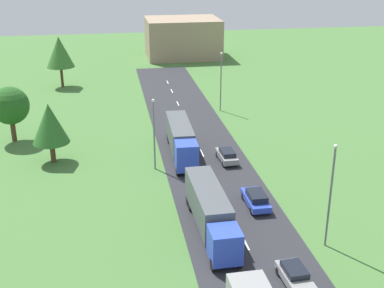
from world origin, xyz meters
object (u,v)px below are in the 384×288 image
car_third (256,199)px  car_fourth (227,155)px  car_second (295,275)px  tree_elm (10,106)px  lamppost_third (154,131)px  tree_oak (60,52)px  tree_pine (50,124)px  lamppost_fourth (221,79)px  distant_building (183,38)px  truck_third (181,139)px  truck_second (211,210)px  lamppost_second (331,191)px

car_third → car_fourth: bearing=91.5°
car_second → tree_elm: tree_elm is taller
car_second → lamppost_third: bearing=109.8°
car_third → tree_oak: 53.60m
car_second → tree_pine: size_ratio=0.56×
lamppost_fourth → distant_building: bearing=89.6°
truck_third → car_second: bearing=-79.8°
tree_elm → car_second: bearing=-53.8°
car_third → truck_third: bearing=110.7°
truck_second → lamppost_third: lamppost_third is taller
truck_second → car_third: bearing=35.4°
car_second → lamppost_fourth: 43.12m
lamppost_fourth → tree_oak: 30.79m
car_third → tree_elm: (-25.85, 22.34, 3.90)m
lamppost_second → truck_third: bearing=113.1°
truck_second → tree_oak: tree_oak is taller
car_fourth → distant_building: 59.95m
lamppost_third → tree_elm: bearing=145.4°
lamppost_fourth → tree_pine: 28.45m
truck_second → car_second: size_ratio=3.10×
tree_oak → tree_pine: tree_oak is taller
car_fourth → tree_oak: size_ratio=0.49×
lamppost_fourth → tree_oak: (-24.71, 18.34, 1.23)m
truck_third → car_fourth: truck_third is taller
tree_oak → car_fourth: bearing=-60.6°
truck_third → lamppost_fourth: size_ratio=1.40×
tree_pine → distant_building: bearing=67.1°
tree_pine → tree_elm: tree_elm is taller
truck_second → car_fourth: truck_second is taller
tree_elm → distant_building: distant_building is taller
lamppost_second → distant_building: 78.48m
truck_second → lamppost_fourth: size_ratio=1.38×
car_second → distant_building: size_ratio=0.25×
lamppost_second → tree_elm: 42.19m
lamppost_third → tree_pine: 12.18m
truck_second → lamppost_third: bearing=103.8°
truck_third → lamppost_fourth: (8.49, 16.54, 2.81)m
truck_third → tree_pine: 15.25m
lamppost_fourth → car_second: bearing=-95.0°
truck_second → car_second: truck_second is taller
truck_third → lamppost_second: 23.58m
car_third → lamppost_fourth: bearing=84.0°
tree_elm → distant_building: 56.74m
lamppost_third → tree_pine: (-11.53, 3.91, 0.14)m
tree_elm → lamppost_third: bearing=-34.6°
lamppost_third → tree_oak: (-12.72, 38.25, 1.61)m
lamppost_third → lamppost_fourth: lamppost_fourth is taller
lamppost_second → truck_second: bearing=157.2°
truck_third → tree_pine: size_ratio=1.77×
lamppost_third → lamppost_fourth: 23.25m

